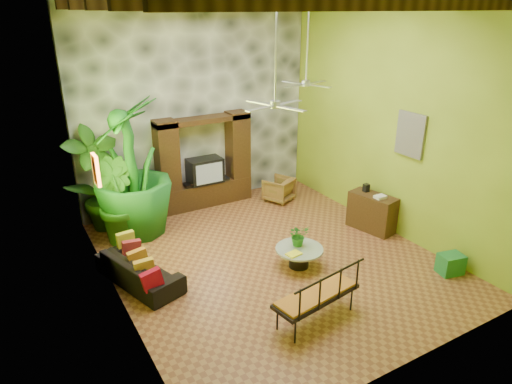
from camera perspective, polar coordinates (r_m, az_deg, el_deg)
ground at (r=9.35m, az=1.80°, el=-8.16°), size 7.00×7.00×0.00m
back_wall at (r=11.41m, az=-7.54°, el=10.76°), size 6.00×0.02×5.00m
left_wall at (r=7.30m, az=-18.42°, el=3.30°), size 0.02×7.00×5.00m
right_wall at (r=10.24m, az=16.54°, el=8.74°), size 0.02×7.00×5.00m
stone_accent_wall at (r=11.35m, az=-7.41°, el=10.71°), size 5.98×0.10×4.98m
ceiling_beams at (r=8.07m, az=2.23°, el=22.58°), size 5.95×5.36×0.22m
entertainment_center at (r=11.49m, az=-6.44°, el=2.94°), size 2.40×0.55×2.30m
ceiling_fan_front at (r=7.74m, az=2.42°, el=12.35°), size 1.28×1.28×1.86m
ceiling_fan_back at (r=10.05m, az=6.31°, el=14.51°), size 1.28×1.28×1.86m
wall_art_mask at (r=8.36m, az=-19.37°, el=2.62°), size 0.06×0.32×0.55m
wall_art_painting at (r=9.87m, az=18.75°, el=6.80°), size 0.06×0.70×0.90m
sofa at (r=8.70m, az=-14.41°, el=-9.36°), size 1.24×1.99×0.54m
wicker_armchair at (r=11.88m, az=2.87°, el=0.34°), size 0.89×0.90×0.62m
tall_plant_a at (r=10.57m, az=-19.27°, el=1.47°), size 1.48×1.22×2.41m
tall_plant_b at (r=10.03m, az=-17.22°, el=-1.18°), size 1.16×1.26×1.83m
tall_plant_c at (r=10.08m, az=-15.32°, el=2.85°), size 2.31×2.31×3.04m
coffee_table at (r=8.96m, az=5.41°, el=-7.80°), size 0.93×0.93×0.40m
centerpiece_plant at (r=8.90m, az=5.34°, el=-5.39°), size 0.45×0.40×0.43m
yellow_tray at (r=8.66m, az=4.75°, el=-7.72°), size 0.31×0.24×0.03m
iron_bench at (r=7.40m, az=7.94°, el=-12.49°), size 1.57×0.77×0.57m
side_console at (r=10.61m, az=14.28°, el=-2.47°), size 0.69×1.13×0.84m
green_bin at (r=9.50m, az=23.14°, el=-8.26°), size 0.51×0.42×0.39m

